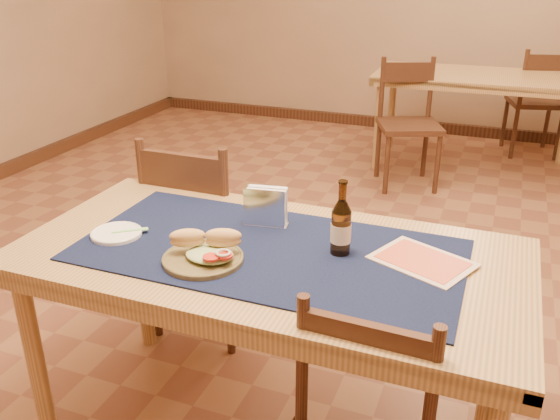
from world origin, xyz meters
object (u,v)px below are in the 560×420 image
(main_table, at_px, (269,274))
(beer_bottle, at_px, (341,227))
(back_table, at_px, (479,85))
(sandwich_plate, at_px, (205,253))
(chair_main_far, at_px, (204,233))
(napkin_holder, at_px, (266,208))

(main_table, distance_m, beer_bottle, 0.29)
(back_table, height_order, sandwich_plate, sandwich_plate)
(main_table, distance_m, chair_main_far, 0.76)
(main_table, height_order, sandwich_plate, sandwich_plate)
(back_table, bearing_deg, main_table, -96.96)
(main_table, height_order, back_table, same)
(chair_main_far, height_order, sandwich_plate, chair_main_far)
(chair_main_far, bearing_deg, back_table, 71.74)
(main_table, distance_m, napkin_holder, 0.24)
(sandwich_plate, bearing_deg, chair_main_far, 119.25)
(main_table, distance_m, sandwich_plate, 0.23)
(beer_bottle, bearing_deg, sandwich_plate, -151.72)
(chair_main_far, distance_m, sandwich_plate, 0.82)
(main_table, xyz_separation_m, chair_main_far, (-0.52, 0.53, -0.18))
(main_table, height_order, napkin_holder, napkin_holder)
(chair_main_far, bearing_deg, sandwich_plate, -60.75)
(sandwich_plate, distance_m, beer_bottle, 0.42)
(chair_main_far, relative_size, beer_bottle, 3.92)
(chair_main_far, xyz_separation_m, sandwich_plate, (0.37, -0.67, 0.29))
(chair_main_far, height_order, napkin_holder, chair_main_far)
(main_table, bearing_deg, back_table, 83.04)
(main_table, distance_m, back_table, 3.38)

